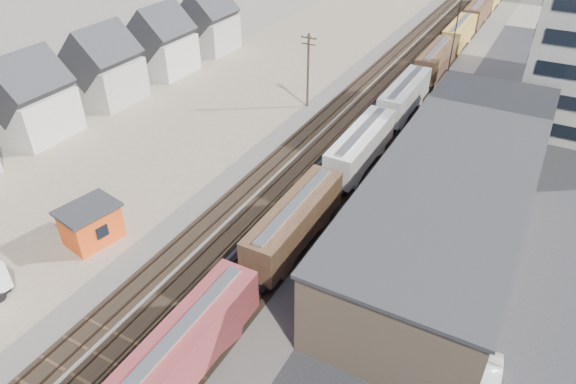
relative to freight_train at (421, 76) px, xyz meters
The scene contains 13 objects.
ground 53.20m from the freight_train, 94.10° to the right, with size 300.00×300.00×0.00m, color #6B6356.
ballast_bed 5.57m from the freight_train, 141.81° to the right, with size 18.00×200.00×0.06m, color #4C4742.
dirt_yard 27.26m from the freight_train, 151.38° to the right, with size 24.00×180.00×0.03m, color #766751.
asphalt_lot 25.74m from the freight_train, 44.67° to the right, with size 26.00×120.00×0.04m, color #232326.
rail_tracks 5.92m from the freight_train, 145.50° to the right, with size 11.40×200.00×0.24m.
freight_train is the anchor object (origin of this frame).
warehouse 30.15m from the freight_train, 68.22° to the right, with size 12.40×40.40×7.25m.
utility_pole_north 16.68m from the freight_train, 138.22° to the right, with size 2.20×0.32×10.00m.
radio_mast 9.70m from the freight_train, 72.58° to the left, with size 1.20×0.16×18.00m.
townhouse_row 47.06m from the freight_train, 143.48° to the right, with size 8.15×68.16×10.47m.
maintenance_shed 48.60m from the freight_train, 109.64° to the right, with size 4.67×5.56×3.60m.
parked_car_white 48.14m from the freight_train, 68.50° to the right, with size 1.63×4.68×1.54m, color silver.
parked_car_blue 18.20m from the freight_train, ahead, with size 2.64×5.72×1.59m, color #171C52.
Camera 1 is at (19.95, -16.13, 29.58)m, focal length 32.00 mm.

